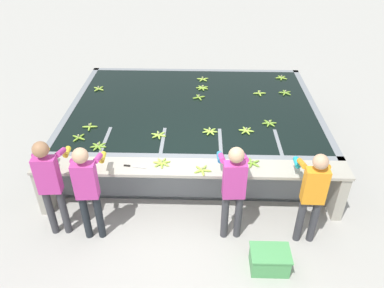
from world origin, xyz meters
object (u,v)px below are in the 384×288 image
(banana_bunch_floating_8, at_px, (269,123))
(crate, at_px, (270,260))
(banana_bunch_floating_4, at_px, (90,127))
(banana_bunch_floating_5, at_px, (203,79))
(banana_bunch_floating_10, at_px, (281,78))
(banana_bunch_floating_12, at_px, (199,97))
(worker_1, at_px, (87,186))
(banana_bunch_floating_0, at_px, (259,93))
(banana_bunch_floating_9, at_px, (210,131))
(banana_bunch_ledge_2, at_px, (252,163))
(worker_2, at_px, (234,185))
(knife_0, at_px, (131,166))
(worker_0, at_px, (50,180))
(banana_bunch_floating_7, at_px, (99,89))
(banana_bunch_floating_1, at_px, (79,138))
(banana_bunch_floating_2, at_px, (159,135))
(banana_bunch_floating_3, at_px, (246,131))
(banana_bunch_floating_11, at_px, (202,88))
(banana_bunch_ledge_1, at_px, (202,170))
(banana_bunch_floating_6, at_px, (98,146))
(worker_3, at_px, (313,191))
(banana_bunch_ledge_0, at_px, (162,163))
(banana_bunch_floating_13, at_px, (285,93))

(banana_bunch_floating_8, xyz_separation_m, crate, (-0.27, -2.49, -0.74))
(banana_bunch_floating_4, xyz_separation_m, banana_bunch_floating_5, (2.03, 2.15, -0.00))
(banana_bunch_floating_10, xyz_separation_m, banana_bunch_floating_12, (-1.87, -1.05, 0.00))
(worker_1, xyz_separation_m, banana_bunch_floating_0, (2.81, 3.18, -0.07))
(banana_bunch_floating_5, xyz_separation_m, banana_bunch_floating_9, (0.14, -2.25, -0.00))
(banana_bunch_floating_12, bearing_deg, banana_bunch_ledge_2, -69.20)
(worker_2, bearing_deg, knife_0, 161.86)
(banana_bunch_floating_5, relative_size, banana_bunch_ledge_2, 1.00)
(banana_bunch_floating_4, relative_size, banana_bunch_floating_5, 1.02)
(worker_0, distance_m, banana_bunch_floating_12, 3.55)
(banana_bunch_floating_7, relative_size, crate, 0.47)
(banana_bunch_floating_1, bearing_deg, banana_bunch_floating_9, 6.91)
(banana_bunch_floating_2, distance_m, banana_bunch_floating_3, 1.55)
(banana_bunch_floating_10, height_order, banana_bunch_floating_12, same)
(banana_bunch_floating_7, height_order, banana_bunch_floating_11, same)
(banana_bunch_floating_8, distance_m, banana_bunch_ledge_1, 1.89)
(banana_bunch_floating_11, bearing_deg, banana_bunch_floating_6, -126.59)
(banana_bunch_ledge_1, distance_m, crate, 1.60)
(banana_bunch_floating_5, distance_m, banana_bunch_floating_7, 2.31)
(banana_bunch_floating_0, relative_size, banana_bunch_floating_2, 1.00)
(worker_2, xyz_separation_m, banana_bunch_floating_12, (-0.53, 2.88, -0.07))
(worker_3, bearing_deg, banana_bunch_floating_11, 114.79)
(banana_bunch_floating_7, relative_size, banana_bunch_ledge_1, 0.95)
(banana_bunch_floating_6, relative_size, banana_bunch_floating_7, 1.08)
(banana_bunch_floating_6, height_order, banana_bunch_floating_8, same)
(banana_bunch_floating_6, bearing_deg, worker_1, -84.18)
(banana_bunch_floating_1, bearing_deg, banana_bunch_floating_10, 34.08)
(banana_bunch_floating_0, bearing_deg, banana_bunch_floating_3, -105.39)
(worker_0, xyz_separation_m, banana_bunch_floating_12, (2.09, 2.87, -0.09))
(banana_bunch_floating_2, distance_m, banana_bunch_ledge_0, 0.83)
(banana_bunch_ledge_2, distance_m, knife_0, 1.87)
(banana_bunch_floating_4, bearing_deg, banana_bunch_floating_5, 46.75)
(worker_2, distance_m, banana_bunch_floating_9, 1.58)
(worker_1, bearing_deg, banana_bunch_floating_2, 59.88)
(banana_bunch_floating_3, xyz_separation_m, banana_bunch_floating_13, (0.96, 1.56, 0.00))
(banana_bunch_floating_1, distance_m, banana_bunch_floating_12, 2.60)
(banana_bunch_floating_7, bearing_deg, banana_bunch_floating_4, -82.34)
(worker_2, bearing_deg, banana_bunch_floating_2, 130.77)
(banana_bunch_floating_4, distance_m, banana_bunch_floating_5, 2.96)
(banana_bunch_floating_8, height_order, banana_bunch_ledge_2, banana_bunch_ledge_2)
(worker_0, distance_m, banana_bunch_floating_4, 1.65)
(worker_0, bearing_deg, banana_bunch_floating_3, 28.27)
(worker_3, xyz_separation_m, banana_bunch_floating_3, (-0.78, 1.63, -0.03))
(banana_bunch_ledge_2, bearing_deg, banana_bunch_floating_13, 69.11)
(worker_0, xyz_separation_m, banana_bunch_floating_3, (2.94, 1.58, -0.09))
(worker_1, relative_size, banana_bunch_floating_5, 5.88)
(banana_bunch_floating_10, relative_size, banana_bunch_floating_11, 0.98)
(worker_3, relative_size, banana_bunch_floating_9, 5.59)
(worker_0, xyz_separation_m, banana_bunch_floating_13, (3.91, 3.14, -0.09))
(worker_2, xyz_separation_m, banana_bunch_floating_8, (0.78, 1.87, -0.07))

